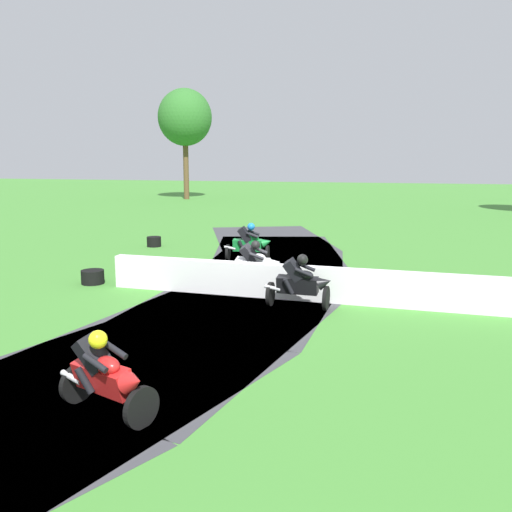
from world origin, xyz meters
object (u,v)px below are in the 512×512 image
motorcycle_chase_black (300,283)px  tire_stack_mid_a (93,277)px  motorcycle_trailing_white (255,264)px  traffic_cone (438,281)px  motorcycle_lead_red (105,375)px  tire_stack_mid_b (154,242)px  motorcycle_fourth_green (250,243)px

motorcycle_chase_black → tire_stack_mid_a: (-6.28, 1.30, -0.46)m
motorcycle_chase_black → motorcycle_trailing_white: 2.70m
motorcycle_trailing_white → traffic_cone: bearing=7.9°
motorcycle_lead_red → tire_stack_mid_b: size_ratio=2.90×
motorcycle_chase_black → motorcycle_fourth_green: size_ratio=1.01×
traffic_cone → motorcycle_chase_black: bearing=-140.4°
motorcycle_trailing_white → motorcycle_chase_black: bearing=-53.4°
motorcycle_chase_black → tire_stack_mid_b: size_ratio=2.96×
motorcycle_trailing_white → motorcycle_fourth_green: 3.46m
motorcycle_fourth_green → motorcycle_trailing_white: bearing=-73.8°
motorcycle_lead_red → motorcycle_trailing_white: motorcycle_lead_red is taller
tire_stack_mid_b → traffic_cone: bearing=-25.0°
motorcycle_trailing_white → traffic_cone: (5.09, 0.71, -0.41)m
motorcycle_chase_black → motorcycle_fourth_green: motorcycle_fourth_green is taller
tire_stack_mid_b → motorcycle_chase_black: bearing=-47.6°
motorcycle_trailing_white → motorcycle_fourth_green: (-0.97, 3.32, 0.03)m
motorcycle_trailing_white → motorcycle_lead_red: bearing=-91.8°
motorcycle_trailing_white → tire_stack_mid_b: bearing=134.3°
motorcycle_lead_red → motorcycle_chase_black: (1.88, 6.25, 0.01)m
motorcycle_chase_black → motorcycle_trailing_white: bearing=126.6°
motorcycle_fourth_green → traffic_cone: (6.06, -2.62, -0.44)m
motorcycle_chase_black → motorcycle_trailing_white: size_ratio=1.00×
motorcycle_fourth_green → traffic_cone: motorcycle_fourth_green is taller
motorcycle_fourth_green → traffic_cone: bearing=-23.4°
motorcycle_chase_black → motorcycle_fourth_green: bearing=115.2°
motorcycle_fourth_green → tire_stack_mid_a: (-3.70, -4.19, -0.46)m
motorcycle_fourth_green → motorcycle_chase_black: bearing=-64.8°
motorcycle_trailing_white → tire_stack_mid_b: size_ratio=2.96×
tire_stack_mid_a → traffic_cone: 9.88m
motorcycle_fourth_green → tire_stack_mid_b: bearing=152.9°
motorcycle_chase_black → motorcycle_lead_red: bearing=-106.8°
motorcycle_chase_black → motorcycle_trailing_white: motorcycle_chase_black is taller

